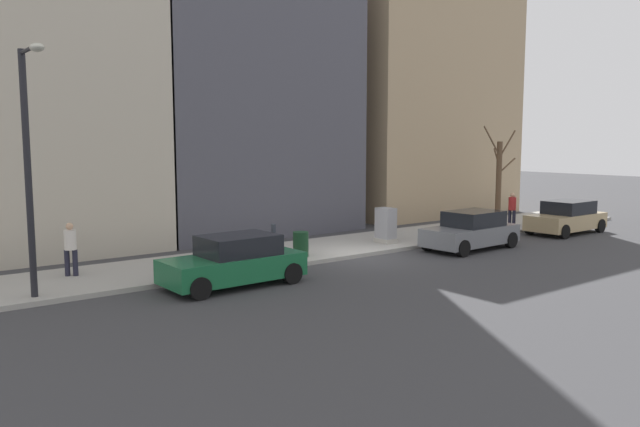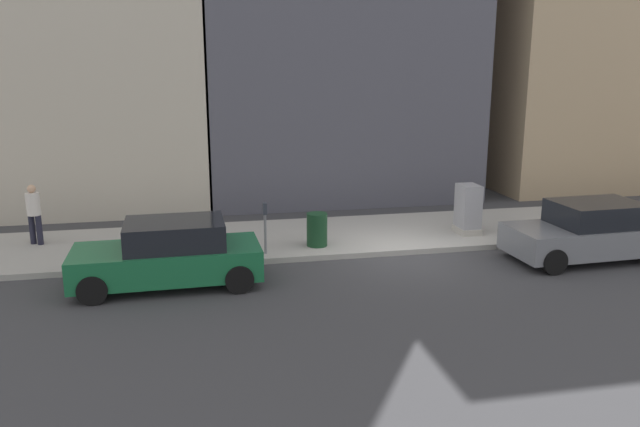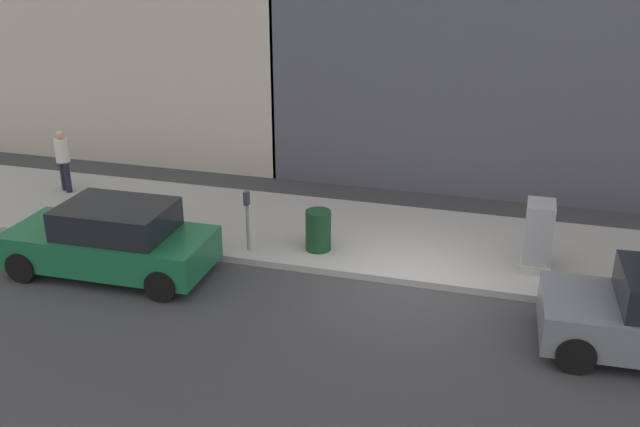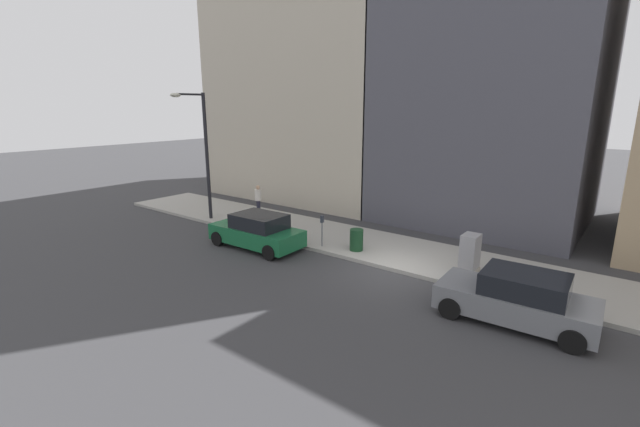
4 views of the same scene
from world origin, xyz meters
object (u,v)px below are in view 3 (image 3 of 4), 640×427
Objects in this scene: utility_box at (538,236)px; pedestrian_midblock at (63,157)px; parked_car_green at (112,240)px; trash_bin at (318,230)px; parking_meter at (247,215)px.

utility_box is 0.86× the size of pedestrian_midblock.
utility_box is (2.37, -8.40, 0.11)m from parked_car_green.
parked_car_green is 2.55× the size of pedestrian_midblock.
trash_bin is at bearing -64.01° from parked_car_green.
pedestrian_midblock reaches higher than parking_meter.
pedestrian_midblock is at bearing 77.21° from trash_bin.
parked_car_green is 5.20m from pedestrian_midblock.
parked_car_green is at bearing 105.75° from utility_box.
utility_box is at bearing -84.99° from trash_bin.
utility_box reaches higher than parking_meter.
parking_meter is 1.57m from trash_bin.
pedestrian_midblock reaches higher than trash_bin.
utility_box is 12.13m from pedestrian_midblock.
trash_bin is (-0.40, 4.56, -0.25)m from utility_box.
parked_car_green is at bearing 165.10° from pedestrian_midblock.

